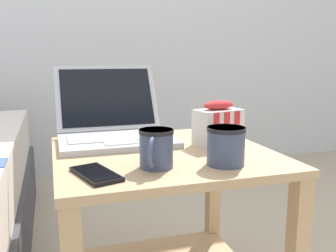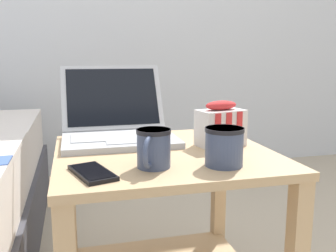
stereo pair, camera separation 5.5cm
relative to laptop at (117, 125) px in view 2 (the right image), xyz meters
name	(u,v)px [view 2 (the right image)]	position (x,y,z in m)	size (l,w,h in m)	color
bedside_table	(164,216)	(0.11, -0.19, -0.24)	(0.60, 0.57, 0.55)	tan
laptop	(117,125)	(0.00, 0.00, 0.00)	(0.35, 0.37, 0.23)	#B7BABC
mug_front_left	(225,144)	(0.22, -0.36, 0.01)	(0.12, 0.11, 0.09)	#3F4C6B
mug_front_right	(153,147)	(0.05, -0.34, 0.01)	(0.08, 0.12, 0.09)	#3F4C6B
snack_bag	(221,126)	(0.29, -0.17, 0.01)	(0.15, 0.11, 0.14)	silver
cell_phone	(92,172)	(-0.10, -0.36, -0.04)	(0.11, 0.16, 0.01)	black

